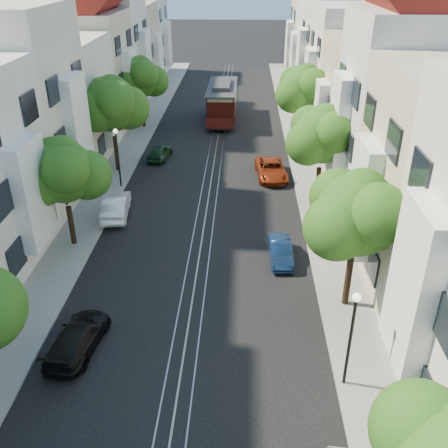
# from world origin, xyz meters

# --- Properties ---
(ground) EXTENTS (200.00, 200.00, 0.00)m
(ground) POSITION_xyz_m (0.00, 28.00, 0.00)
(ground) COLOR black
(ground) RESTS_ON ground
(sidewalk_east) EXTENTS (2.50, 80.00, 0.12)m
(sidewalk_east) POSITION_xyz_m (7.25, 28.00, 0.06)
(sidewalk_east) COLOR gray
(sidewalk_east) RESTS_ON ground
(sidewalk_west) EXTENTS (2.50, 80.00, 0.12)m
(sidewalk_west) POSITION_xyz_m (-7.25, 28.00, 0.06)
(sidewalk_west) COLOR gray
(sidewalk_west) RESTS_ON ground
(rail_left) EXTENTS (0.06, 80.00, 0.02)m
(rail_left) POSITION_xyz_m (-0.55, 28.00, 0.01)
(rail_left) COLOR gray
(rail_left) RESTS_ON ground
(rail_slot) EXTENTS (0.06, 80.00, 0.02)m
(rail_slot) POSITION_xyz_m (0.00, 28.00, 0.01)
(rail_slot) COLOR gray
(rail_slot) RESTS_ON ground
(rail_right) EXTENTS (0.06, 80.00, 0.02)m
(rail_right) POSITION_xyz_m (0.55, 28.00, 0.01)
(rail_right) COLOR gray
(rail_right) RESTS_ON ground
(lane_line) EXTENTS (0.08, 80.00, 0.01)m
(lane_line) POSITION_xyz_m (0.00, 28.00, 0.00)
(lane_line) COLOR tan
(lane_line) RESTS_ON ground
(townhouses_east) EXTENTS (7.75, 72.00, 12.00)m
(townhouses_east) POSITION_xyz_m (11.87, 27.91, 5.18)
(townhouses_east) COLOR beige
(townhouses_east) RESTS_ON ground
(townhouses_west) EXTENTS (7.75, 72.00, 11.76)m
(townhouses_west) POSITION_xyz_m (-11.87, 27.91, 5.08)
(townhouses_west) COLOR silver
(townhouses_west) RESTS_ON ground
(tree_e_b) EXTENTS (4.93, 4.08, 6.68)m
(tree_e_b) POSITION_xyz_m (7.26, 8.98, 4.73)
(tree_e_b) COLOR black
(tree_e_b) RESTS_ON ground
(tree_e_c) EXTENTS (4.84, 3.99, 6.52)m
(tree_e_c) POSITION_xyz_m (7.26, 19.98, 4.60)
(tree_e_c) COLOR black
(tree_e_c) RESTS_ON ground
(tree_e_d) EXTENTS (5.01, 4.16, 6.85)m
(tree_e_d) POSITION_xyz_m (7.26, 30.98, 4.87)
(tree_e_d) COLOR black
(tree_e_d) RESTS_ON ground
(tree_w_b) EXTENTS (4.72, 3.87, 6.27)m
(tree_w_b) POSITION_xyz_m (-7.14, 13.98, 4.40)
(tree_w_b) COLOR black
(tree_w_b) RESTS_ON ground
(tree_w_c) EXTENTS (5.13, 4.28, 7.09)m
(tree_w_c) POSITION_xyz_m (-7.14, 24.98, 5.07)
(tree_w_c) COLOR black
(tree_w_c) RESTS_ON ground
(tree_w_d) EXTENTS (4.84, 3.99, 6.52)m
(tree_w_d) POSITION_xyz_m (-7.14, 35.98, 4.60)
(tree_w_d) COLOR black
(tree_w_d) RESTS_ON ground
(lamp_east) EXTENTS (0.32, 0.32, 4.16)m
(lamp_east) POSITION_xyz_m (6.30, 4.00, 2.85)
(lamp_east) COLOR black
(lamp_east) RESTS_ON ground
(lamp_west) EXTENTS (0.32, 0.32, 4.16)m
(lamp_west) POSITION_xyz_m (-6.30, 22.00, 2.85)
(lamp_west) COLOR black
(lamp_west) RESTS_ON ground
(cable_car) EXTENTS (2.82, 8.88, 3.41)m
(cable_car) POSITION_xyz_m (0.15, 38.77, 2.02)
(cable_car) COLOR black
(cable_car) RESTS_ON ground
(parked_car_e_mid) EXTENTS (1.29, 3.31, 1.08)m
(parked_car_e_mid) POSITION_xyz_m (4.40, 12.87, 0.54)
(parked_car_e_mid) COLOR #0C1F40
(parked_car_e_mid) RESTS_ON ground
(parked_car_e_far) EXTENTS (2.47, 4.66, 1.25)m
(parked_car_e_far) POSITION_xyz_m (4.40, 24.25, 0.62)
(parked_car_e_far) COLOR maroon
(parked_car_e_far) RESTS_ON ground
(parked_car_w_near) EXTENTS (2.14, 4.24, 1.18)m
(parked_car_w_near) POSITION_xyz_m (-4.40, 5.55, 0.59)
(parked_car_w_near) COLOR black
(parked_car_w_near) RESTS_ON ground
(parked_car_w_mid) EXTENTS (1.90, 4.29, 1.37)m
(parked_car_w_mid) POSITION_xyz_m (-5.60, 17.67, 0.68)
(parked_car_w_mid) COLOR white
(parked_car_w_mid) RESTS_ON ground
(parked_car_w_far) EXTENTS (1.84, 3.59, 1.17)m
(parked_car_w_far) POSITION_xyz_m (-4.40, 27.70, 0.58)
(parked_car_w_far) COLOR #14341D
(parked_car_w_far) RESTS_ON ground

